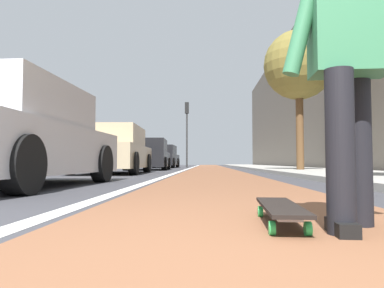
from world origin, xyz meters
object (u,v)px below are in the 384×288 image
(skateboard, at_px, (280,208))
(street_tree_mid, at_px, (299,66))
(parked_car_near, at_px, (15,137))
(skater_person, at_px, (349,53))
(traffic_light, at_px, (187,123))
(parked_car_end, at_px, (163,157))
(parked_car_far, at_px, (148,155))
(parked_car_mid, at_px, (113,151))

(skateboard, bearing_deg, street_tree_mid, -14.95)
(parked_car_near, distance_m, street_tree_mid, 10.08)
(skater_person, distance_m, parked_car_near, 4.74)
(parked_car_near, xyz_separation_m, traffic_light, (20.76, -1.33, 2.50))
(parked_car_end, bearing_deg, traffic_light, -39.23)
(skateboard, xyz_separation_m, parked_car_near, (3.01, 3.19, 0.63))
(skater_person, height_order, parked_car_far, skater_person)
(parked_car_mid, xyz_separation_m, parked_car_end, (12.67, -0.02, -0.00))
(skater_person, height_order, parked_car_mid, skater_person)
(skater_person, distance_m, traffic_light, 24.13)
(skateboard, relative_size, parked_car_mid, 0.19)
(parked_car_mid, height_order, parked_car_far, parked_car_mid)
(traffic_light, xyz_separation_m, street_tree_mid, (-13.25, -4.67, 0.52))
(parked_car_near, bearing_deg, parked_car_mid, 1.94)
(skater_person, xyz_separation_m, parked_car_mid, (9.40, 3.74, -0.22))
(parked_car_near, xyz_separation_m, parked_car_far, (12.05, 0.03, -0.03))
(traffic_light, bearing_deg, parked_car_near, 176.35)
(parked_car_mid, bearing_deg, street_tree_mid, -78.41)
(skater_person, relative_size, parked_car_mid, 0.37)
(skateboard, relative_size, parked_car_near, 0.20)
(skater_person, xyz_separation_m, parked_car_near, (3.16, 3.53, -0.22))
(skateboard, bearing_deg, traffic_light, 4.48)
(parked_car_end, distance_m, street_tree_mid, 13.31)
(skater_person, bearing_deg, parked_car_far, 13.19)
(parked_car_mid, xyz_separation_m, street_tree_mid, (1.27, -6.21, 3.02))
(parked_car_far, xyz_separation_m, traffic_light, (8.71, -1.36, 2.53))
(skater_person, bearing_deg, traffic_light, 5.27)
(skateboard, distance_m, parked_car_far, 15.41)
(skater_person, xyz_separation_m, street_tree_mid, (10.67, -2.46, 2.81))
(parked_car_near, bearing_deg, parked_car_far, 0.14)
(traffic_light, height_order, street_tree_mid, street_tree_mid)
(parked_car_mid, distance_m, street_tree_mid, 7.02)
(skater_person, height_order, traffic_light, traffic_light)
(skateboard, xyz_separation_m, skater_person, (-0.15, -0.35, 0.84))
(skateboard, bearing_deg, parked_car_mid, 20.18)
(skater_person, distance_m, street_tree_mid, 11.30)
(skateboard, relative_size, parked_car_end, 0.19)
(parked_car_near, height_order, parked_car_far, parked_car_near)
(skateboard, height_order, parked_car_near, parked_car_near)
(skateboard, distance_m, street_tree_mid, 11.49)
(parked_car_mid, distance_m, parked_car_far, 5.81)
(skateboard, xyz_separation_m, parked_car_end, (21.92, 3.38, 0.63))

